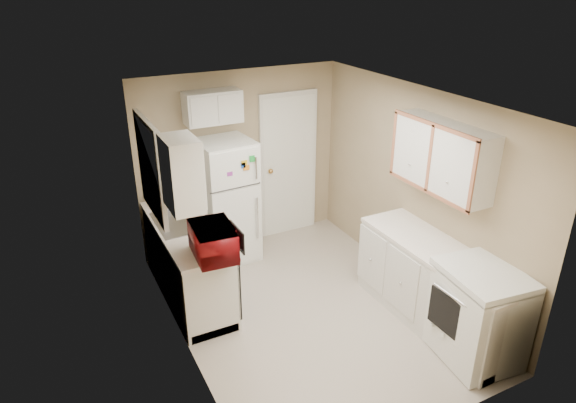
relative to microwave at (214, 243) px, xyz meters
name	(u,v)px	position (x,y,z in m)	size (l,w,h in m)	color
floor	(308,310)	(1.01, -0.15, -1.05)	(3.80, 3.80, 0.00)	beige
ceiling	(312,101)	(1.01, -0.15, 1.35)	(3.80, 3.80, 0.00)	white
wall_left	(178,244)	(-0.39, -0.15, 0.15)	(3.80, 3.80, 0.00)	tan
wall_right	(415,191)	(2.41, -0.15, 0.15)	(3.80, 3.80, 0.00)	tan
wall_back	(241,160)	(1.01, 1.75, 0.15)	(2.80, 2.80, 0.00)	tan
wall_front	(435,314)	(1.01, -2.05, 0.15)	(2.80, 2.80, 0.00)	tan
left_counter	(188,262)	(-0.09, 0.75, -0.60)	(0.60, 1.80, 0.90)	silver
dishwasher	(230,278)	(0.20, 0.15, -0.56)	(0.03, 0.58, 0.72)	black
sink	(181,225)	(-0.09, 0.90, -0.19)	(0.54, 0.74, 0.16)	gray
microwave	(214,243)	(0.00, 0.00, 0.00)	(0.32, 0.58, 0.39)	maroon
soap_bottle	(165,200)	(-0.14, 1.38, -0.05)	(0.10, 0.10, 0.22)	white
window_blinds	(151,168)	(-0.35, 0.90, 0.55)	(0.10, 0.98, 1.08)	silver
upper_cabinet_left	(182,174)	(-0.24, 0.07, 0.75)	(0.30, 0.45, 0.70)	silver
refrigerator	(227,201)	(0.66, 1.39, -0.24)	(0.67, 0.65, 1.62)	white
cabinet_over_fridge	(213,107)	(0.61, 1.60, 0.95)	(0.70, 0.30, 0.40)	silver
interior_door	(288,165)	(1.71, 1.71, -0.03)	(0.86, 0.06, 2.08)	white
right_counter	(435,287)	(2.11, -0.95, -0.60)	(0.60, 2.00, 0.90)	silver
stove	(477,314)	(2.10, -1.54, -0.56)	(0.66, 0.81, 0.98)	white
upper_cabinet_right	(442,156)	(2.26, -0.65, 0.75)	(0.30, 1.20, 0.70)	silver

